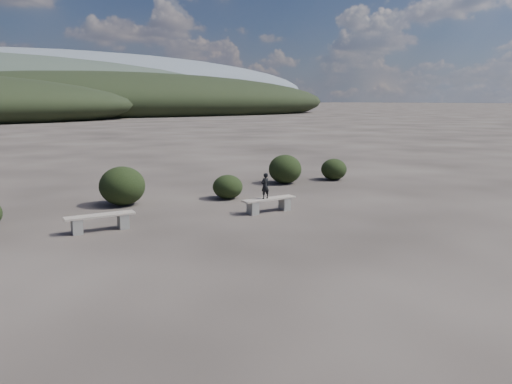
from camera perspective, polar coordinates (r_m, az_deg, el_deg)
ground at (r=10.91m, az=8.21°, el=-8.75°), size 1200.00×1200.00×0.00m
bench_left at (r=14.43m, az=-17.36°, el=-3.19°), size 1.91×0.56×0.47m
bench_right at (r=16.11m, az=1.50°, el=-1.33°), size 1.86×0.47×0.46m
seated_person at (r=15.92m, az=1.05°, el=0.71°), size 0.31×0.21×0.83m
shrub_b at (r=17.73m, az=-15.03°, el=0.68°), size 1.56×1.56×1.34m
shrub_c at (r=18.31m, az=-3.25°, el=0.60°), size 1.10×1.10×0.88m
shrub_d at (r=21.68m, az=3.35°, el=2.63°), size 1.43×1.43×1.25m
shrub_e at (r=22.91m, az=8.89°, el=2.58°), size 1.16×1.16×0.96m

